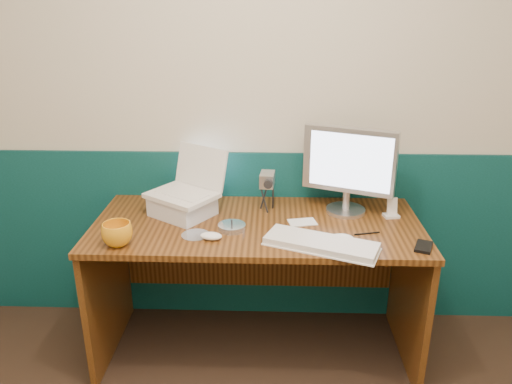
{
  "coord_description": "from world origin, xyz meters",
  "views": [
    {
      "loc": [
        -0.01,
        -0.84,
        1.77
      ],
      "look_at": [
        -0.08,
        1.23,
        0.97
      ],
      "focal_mm": 35.0,
      "sensor_mm": 36.0,
      "label": 1
    }
  ],
  "objects_px": {
    "monitor": "(348,170)",
    "keyboard": "(321,244)",
    "laptop": "(181,172)",
    "desk": "(257,289)",
    "camcorder": "(267,192)",
    "mug": "(117,234)"
  },
  "relations": [
    {
      "from": "laptop",
      "to": "mug",
      "type": "relative_size",
      "value": 2.35
    },
    {
      "from": "keyboard",
      "to": "mug",
      "type": "bearing_deg",
      "value": -157.65
    },
    {
      "from": "laptop",
      "to": "monitor",
      "type": "distance_m",
      "value": 0.83
    },
    {
      "from": "monitor",
      "to": "keyboard",
      "type": "distance_m",
      "value": 0.48
    },
    {
      "from": "mug",
      "to": "camcorder",
      "type": "height_order",
      "value": "camcorder"
    },
    {
      "from": "laptop",
      "to": "monitor",
      "type": "bearing_deg",
      "value": 39.01
    },
    {
      "from": "desk",
      "to": "camcorder",
      "type": "xyz_separation_m",
      "value": [
        0.05,
        0.17,
        0.47
      ]
    },
    {
      "from": "desk",
      "to": "laptop",
      "type": "relative_size",
      "value": 5.04
    },
    {
      "from": "monitor",
      "to": "laptop",
      "type": "bearing_deg",
      "value": -153.52
    },
    {
      "from": "desk",
      "to": "keyboard",
      "type": "relative_size",
      "value": 3.26
    },
    {
      "from": "desk",
      "to": "laptop",
      "type": "distance_m",
      "value": 0.72
    },
    {
      "from": "keyboard",
      "to": "monitor",
      "type": "bearing_deg",
      "value": 89.94
    },
    {
      "from": "desk",
      "to": "laptop",
      "type": "xyz_separation_m",
      "value": [
        -0.38,
        0.09,
        0.6
      ]
    },
    {
      "from": "desk",
      "to": "monitor",
      "type": "height_order",
      "value": "monitor"
    },
    {
      "from": "monitor",
      "to": "camcorder",
      "type": "xyz_separation_m",
      "value": [
        -0.4,
        0.01,
        -0.13
      ]
    },
    {
      "from": "mug",
      "to": "camcorder",
      "type": "xyz_separation_m",
      "value": [
        0.66,
        0.42,
        0.04
      ]
    },
    {
      "from": "desk",
      "to": "mug",
      "type": "xyz_separation_m",
      "value": [
        -0.61,
        -0.26,
        0.43
      ]
    },
    {
      "from": "keyboard",
      "to": "desk",
      "type": "bearing_deg",
      "value": 161.43
    },
    {
      "from": "monitor",
      "to": "mug",
      "type": "distance_m",
      "value": 1.15
    },
    {
      "from": "desk",
      "to": "keyboard",
      "type": "xyz_separation_m",
      "value": [
        0.29,
        -0.25,
        0.39
      ]
    },
    {
      "from": "monitor",
      "to": "keyboard",
      "type": "relative_size",
      "value": 0.93
    },
    {
      "from": "desk",
      "to": "mug",
      "type": "distance_m",
      "value": 0.79
    }
  ]
}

